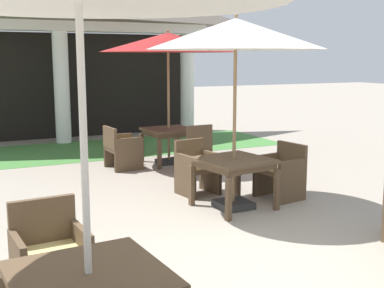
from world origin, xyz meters
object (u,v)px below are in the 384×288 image
patio_table_far_back (89,284)px  patio_umbrella_near_foreground (168,43)px  patio_chair_near_foreground_south (194,151)px  patio_chair_mid_left_east (281,172)px  patio_chair_mid_left_north (197,169)px  patio_chair_far_back_north (50,258)px  patio_table_near_foreground (169,133)px  patio_umbrella_mid_left (236,36)px  patio_table_mid_left (234,165)px  patio_chair_near_foreground_west (121,149)px

patio_table_far_back → patio_umbrella_near_foreground: bearing=62.4°
patio_chair_near_foreground_south → patio_chair_mid_left_east: bearing=-81.6°
patio_chair_mid_left_north → patio_table_far_back: (-2.71, -3.84, 0.21)m
patio_chair_mid_left_east → patio_chair_far_back_north: bearing=108.3°
patio_umbrella_near_foreground → patio_chair_mid_left_north: size_ratio=3.21×
patio_table_near_foreground → patio_table_far_back: bearing=-117.6°
patio_table_far_back → patio_chair_far_back_north: (-0.08, 1.09, -0.20)m
patio_umbrella_mid_left → patio_chair_near_foreground_south: bearing=78.4°
patio_umbrella_near_foreground → patio_chair_mid_left_north: patio_umbrella_near_foreground is taller
patio_table_near_foreground → patio_chair_near_foreground_south: bearing=-86.1°
patio_table_near_foreground → patio_umbrella_mid_left: patio_umbrella_mid_left is taller
patio_chair_mid_left_north → patio_table_near_foreground: bearing=-111.2°
patio_table_near_foreground → patio_table_mid_left: (-0.39, -3.31, 0.01)m
patio_umbrella_mid_left → patio_chair_near_foreground_west: bearing=101.3°
patio_chair_near_foreground_south → patio_table_mid_left: 2.33m
patio_table_near_foreground → patio_table_far_back: 7.02m
patio_table_mid_left → patio_umbrella_mid_left: 1.83m
patio_table_near_foreground → patio_chair_mid_left_east: size_ratio=1.15×
patio_table_near_foreground → patio_chair_near_foreground_south: (0.07, -1.04, -0.21)m
patio_umbrella_mid_left → patio_chair_far_back_north: (-2.93, -1.82, -2.04)m
patio_umbrella_near_foreground → patio_umbrella_mid_left: size_ratio=1.00×
patio_chair_near_foreground_west → patio_table_near_foreground: bearing=90.0°
patio_table_far_back → patio_table_near_foreground: bearing=62.4°
patio_table_near_foreground → patio_table_mid_left: 3.34m
patio_chair_mid_left_north → patio_umbrella_mid_left: bearing=90.0°
patio_chair_far_back_north → patio_table_far_back: bearing=90.0°
patio_table_near_foreground → patio_chair_mid_left_east: 3.22m
patio_chair_near_foreground_west → patio_table_far_back: bearing=-23.6°
patio_chair_near_foreground_south → patio_chair_mid_left_east: (0.47, -2.13, -0.00)m
patio_table_mid_left → patio_chair_mid_left_north: (-0.14, 0.93, -0.22)m
patio_umbrella_near_foreground → patio_table_mid_left: (-0.39, -3.31, -1.81)m
patio_umbrella_near_foreground → patio_table_far_back: (-3.25, -6.22, -1.82)m
patio_chair_near_foreground_west → patio_table_mid_left: 3.31m
patio_table_mid_left → patio_chair_mid_left_east: 0.97m
patio_table_near_foreground → patio_chair_mid_left_east: patio_chair_mid_left_east is taller
patio_chair_mid_left_north → patio_chair_near_foreground_west: bearing=-86.1°
patio_umbrella_near_foreground → patio_umbrella_mid_left: 3.34m
patio_chair_far_back_north → patio_table_mid_left: bearing=-152.1°
patio_table_near_foreground → patio_umbrella_near_foreground: bearing=-104.0°
patio_table_near_foreground → patio_chair_mid_left_north: (-0.53, -2.38, -0.22)m
patio_umbrella_mid_left → patio_table_far_back: 4.47m
patio_umbrella_near_foreground → patio_chair_mid_left_north: bearing=-102.6°
patio_table_mid_left → patio_chair_near_foreground_south: bearing=78.4°
patio_chair_near_foreground_west → patio_chair_far_back_north: bearing=-28.2°
patio_table_mid_left → patio_chair_far_back_north: patio_chair_far_back_north is taller
patio_chair_near_foreground_west → patio_umbrella_mid_left: patio_umbrella_mid_left is taller
patio_table_near_foreground → patio_chair_near_foreground_south: 1.06m
patio_umbrella_mid_left → patio_chair_mid_left_north: size_ratio=3.21×
patio_chair_near_foreground_south → patio_chair_far_back_north: patio_chair_near_foreground_south is taller
patio_umbrella_near_foreground → patio_umbrella_mid_left: patio_umbrella_mid_left is taller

